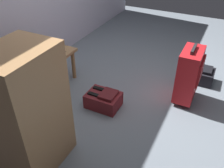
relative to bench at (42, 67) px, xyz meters
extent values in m
plane|color=slate|center=(0.59, -1.06, -0.37)|extent=(6.60, 6.60, 0.00)
cube|color=#A87A4C|center=(0.00, 0.00, 0.05)|extent=(1.00, 0.36, 0.04)
cylinder|color=#A87A4C|center=(-0.44, -0.13, -0.17)|extent=(0.05, 0.05, 0.40)
cylinder|color=#A87A4C|center=(0.44, -0.13, -0.17)|extent=(0.05, 0.05, 0.40)
cylinder|color=#A87A4C|center=(-0.44, 0.13, -0.17)|extent=(0.05, 0.05, 0.40)
cylinder|color=#A87A4C|center=(0.44, 0.13, -0.17)|extent=(0.05, 0.05, 0.40)
cylinder|color=#475160|center=(-0.18, 0.00, 0.20)|extent=(0.44, 0.26, 0.26)
torus|color=black|center=(-0.18, 0.00, 0.34)|extent=(0.14, 0.02, 0.14)
cube|color=black|center=(0.31, -0.04, 0.07)|extent=(0.07, 0.14, 0.01)
cube|color=black|center=(0.31, -0.04, 0.08)|extent=(0.06, 0.13, 0.00)
cube|color=red|center=(0.62, -1.60, -0.01)|extent=(0.41, 0.22, 0.60)
cube|color=maroon|center=(0.62, -1.72, 0.06)|extent=(0.33, 0.02, 0.27)
cube|color=#262628|center=(0.62, -1.60, 0.31)|extent=(0.23, 0.03, 0.04)
cylinder|color=black|center=(0.48, -1.52, -0.34)|extent=(0.02, 0.05, 0.05)
cylinder|color=black|center=(0.77, -1.52, -0.34)|extent=(0.02, 0.05, 0.05)
cube|color=black|center=(1.12, -1.68, -0.28)|extent=(0.28, 0.38, 0.17)
cube|color=black|center=(1.12, -1.74, -0.18)|extent=(0.21, 0.17, 0.04)
cube|color=black|center=(1.06, -1.61, -0.19)|extent=(0.04, 0.19, 0.02)
cube|color=black|center=(1.19, -1.61, -0.19)|extent=(0.04, 0.19, 0.02)
cube|color=maroon|center=(0.07, -0.78, -0.28)|extent=(0.28, 0.38, 0.17)
cube|color=#55181C|center=(0.07, -0.85, -0.18)|extent=(0.21, 0.17, 0.04)
cube|color=black|center=(0.00, -0.72, -0.19)|extent=(0.04, 0.19, 0.02)
cube|color=black|center=(0.13, -0.72, -0.19)|extent=(0.04, 0.19, 0.02)
cube|color=#A87A4C|center=(-0.86, -0.61, 0.18)|extent=(0.56, 0.44, 1.10)
camera|label=1|loc=(-1.88, -1.86, 1.45)|focal=38.91mm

